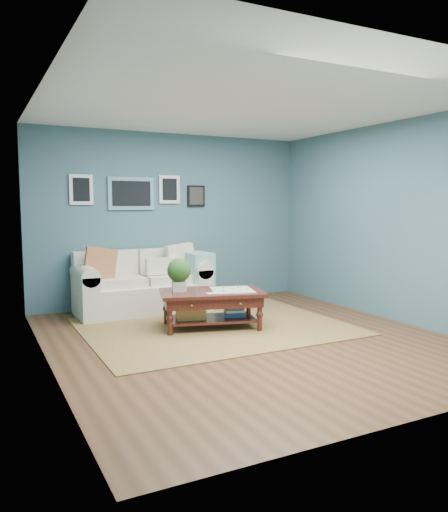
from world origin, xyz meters
TOP-DOWN VIEW (x-y plane):
  - room_shell at (-0.01, 0.06)m, footprint 5.00×5.02m
  - area_rug at (-0.12, 0.72)m, footprint 3.27×2.62m
  - loveseat at (-0.58, 2.03)m, footprint 1.96×0.89m
  - coffee_table at (-0.24, 0.70)m, footprint 1.45×1.08m

SIDE VIEW (x-z plane):
  - area_rug at x=-0.12m, z-range 0.00..0.01m
  - coffee_table at x=-0.24m, z-range -0.05..0.85m
  - loveseat at x=-0.58m, z-range -0.09..0.91m
  - room_shell at x=-0.01m, z-range 0.01..2.71m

